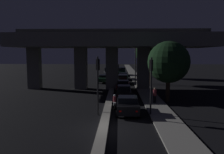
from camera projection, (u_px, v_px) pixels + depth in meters
The scene contains 20 objects.
ground_plane at pixel (103, 130), 15.10m from camera, with size 200.00×200.00×0.00m, color black.
median_divider at pixel (114, 76), 49.87m from camera, with size 0.68×126.00×0.30m, color gray.
sidewalk_right at pixel (138, 81), 42.77m from camera, with size 2.24×126.00×0.13m, color gray.
elevated_overpass at pixel (110, 44), 32.29m from camera, with size 28.64×9.10×8.94m.
traffic_light_left_of_median at pixel (98, 75), 18.56m from camera, with size 0.30×0.49×5.03m.
traffic_light_right_of_median at pixel (151, 76), 18.42m from camera, with size 0.30×0.49×4.96m.
street_lamp at pixel (134, 58), 37.75m from camera, with size 2.19×0.32×7.75m.
car_black_lead at pixel (128, 105), 19.19m from camera, with size 2.03×3.99×1.54m.
car_black_second at pixel (124, 92), 25.98m from camera, with size 1.90×4.07×1.54m.
car_dark_red_third at pixel (123, 85), 31.70m from camera, with size 2.08×4.34×1.45m.
car_dark_green_fourth at pixel (123, 79), 38.95m from camera, with size 1.98×4.59×1.61m.
car_dark_green_fifth at pixel (123, 76), 44.93m from camera, with size 2.10×4.83×1.43m.
car_dark_green_sixth at pixel (122, 71), 53.70m from camera, with size 2.03×4.53×2.01m.
car_dark_green_lead_oncoming at pixel (104, 78), 40.32m from camera, with size 1.92×4.53×1.42m.
car_white_second_oncoming at pixel (108, 71), 53.96m from camera, with size 2.12×4.82×1.92m.
motorcycle_white_filtering_near at pixel (115, 102), 20.94m from camera, with size 0.34×1.78×1.40m.
pedestrian_on_sidewalk at pixel (155, 95), 22.89m from camera, with size 0.38×0.38×1.59m.
roadside_tree_kerbside_near at pixel (169, 62), 23.85m from camera, with size 4.60×4.60×6.67m.
roadside_tree_kerbside_mid at pixel (151, 52), 37.84m from camera, with size 4.74×4.74×8.00m.
roadside_tree_kerbside_far at pixel (146, 52), 48.39m from camera, with size 4.77×4.77×8.09m.
Camera 1 is at (1.07, -14.61, 5.22)m, focal length 35.00 mm.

